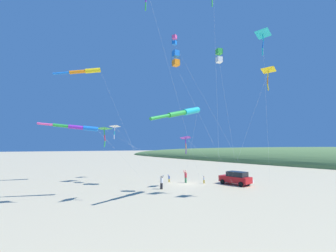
% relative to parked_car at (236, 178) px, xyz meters
% --- Properties ---
extents(ground_plane, '(600.00, 600.00, 0.00)m').
position_rel_parked_car_xyz_m(ground_plane, '(-5.17, 5.08, -0.95)').
color(ground_plane, '#C6B58C').
extents(dune_ridge_grassy, '(28.00, 240.00, 10.75)m').
position_rel_parked_car_xyz_m(dune_ridge_grassy, '(49.83, 5.08, -0.95)').
color(dune_ridge_grassy, '#567A42').
rests_on(dune_ridge_grassy, ground_plane).
extents(parked_car, '(2.35, 4.43, 1.85)m').
position_rel_parked_car_xyz_m(parked_car, '(0.00, 0.00, 0.00)').
color(parked_car, red).
rests_on(parked_car, ground_plane).
extents(cooler_box, '(0.62, 0.42, 0.42)m').
position_rel_parked_car_xyz_m(cooler_box, '(3.17, -0.43, -0.74)').
color(cooler_box, white).
rests_on(cooler_box, ground_plane).
extents(person_adult_flyer, '(0.51, 0.61, 1.80)m').
position_rel_parked_car_xyz_m(person_adult_flyer, '(-10.29, 3.52, 0.03)').
color(person_adult_flyer, '#232328').
rests_on(person_adult_flyer, ground_plane).
extents(person_child_green_jacket, '(0.42, 0.54, 1.81)m').
position_rel_parked_car_xyz_m(person_child_green_jacket, '(-4.60, 5.46, 0.03)').
color(person_child_green_jacket, '#3D7F51').
rests_on(person_child_green_jacket, ground_plane).
extents(person_child_grey_jacket, '(0.41, 0.40, 1.14)m').
position_rel_parked_car_xyz_m(person_child_grey_jacket, '(-2.78, 3.49, -0.33)').
color(person_child_grey_jacket, gold).
rests_on(person_child_grey_jacket, ground_plane).
extents(person_bystander_far, '(0.40, 0.41, 1.14)m').
position_rel_parked_car_xyz_m(person_bystander_far, '(-6.25, 7.41, -0.33)').
color(person_bystander_far, gold).
rests_on(person_bystander_far, ground_plane).
extents(kite_delta_yellow_midlevel, '(5.34, 9.27, 9.25)m').
position_rel_parked_car_xyz_m(kite_delta_yellow_midlevel, '(-11.27, 16.74, 7.97)').
color(kite_delta_yellow_midlevel, white).
rests_on(kite_delta_yellow_midlevel, ground_plane).
extents(kite_windsock_white_trailing, '(11.59, 8.97, 10.03)m').
position_rel_parked_car_xyz_m(kite_windsock_white_trailing, '(-10.91, -1.67, 8.10)').
color(kite_windsock_white_trailing, '#1EB7C6').
rests_on(kite_windsock_white_trailing, ground_plane).
extents(kite_box_striped_overhead, '(10.47, 5.61, 17.08)m').
position_rel_parked_car_xyz_m(kite_box_striped_overhead, '(-6.30, -2.88, 15.27)').
color(kite_box_striped_overhead, green).
rests_on(kite_box_striped_overhead, ground_plane).
extents(kite_windsock_orange_high_right, '(12.59, 2.74, 7.88)m').
position_rel_parked_car_xyz_m(kite_windsock_orange_high_right, '(-20.24, 5.29, 6.47)').
color(kite_windsock_orange_high_right, blue).
rests_on(kite_windsock_orange_high_right, ground_plane).
extents(kite_delta_small_distant, '(12.58, 8.78, 8.52)m').
position_rel_parked_car_xyz_m(kite_delta_small_distant, '(-14.30, 13.59, 7.21)').
color(kite_delta_small_distant, green).
rests_on(kite_delta_small_distant, ground_plane).
extents(kite_delta_purple_drifting, '(9.43, 5.38, 18.72)m').
position_rel_parked_car_xyz_m(kite_delta_purple_drifting, '(-3.28, -6.74, 17.26)').
color(kite_delta_purple_drifting, '#1EB7C6').
rests_on(kite_delta_purple_drifting, ground_plane).
extents(kite_box_red_high_left, '(6.51, 5.33, 19.06)m').
position_rel_parked_car_xyz_m(kite_box_red_high_left, '(-7.56, 3.96, 17.00)').
color(kite_box_red_high_left, blue).
rests_on(kite_box_red_high_left, ground_plane).
extents(kite_delta_long_streamer_left, '(10.20, 1.35, 6.87)m').
position_rel_parked_car_xyz_m(kite_delta_long_streamer_left, '(-6.90, 2.77, 5.57)').
color(kite_delta_long_streamer_left, purple).
rests_on(kite_delta_long_streamer_left, ground_plane).
extents(kite_windsock_magenta_far_left, '(12.77, 7.59, 18.36)m').
position_rel_parked_car_xyz_m(kite_windsock_magenta_far_left, '(-17.00, 15.84, 16.56)').
color(kite_windsock_magenta_far_left, yellow).
rests_on(kite_windsock_magenta_far_left, ground_plane).
extents(kite_box_teal_far_right, '(9.13, 6.73, 21.99)m').
position_rel_parked_car_xyz_m(kite_box_teal_far_right, '(-7.05, 4.89, 20.27)').
color(kite_box_teal_far_right, '#EF4C93').
rests_on(kite_box_teal_far_right, ground_plane).
extents(kite_delta_rainbow_low_near, '(4.39, 9.14, 13.89)m').
position_rel_parked_car_xyz_m(kite_delta_rainbow_low_near, '(-3.96, -7.57, 12.58)').
color(kite_delta_rainbow_low_near, yellow).
rests_on(kite_delta_rainbow_low_near, ground_plane).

